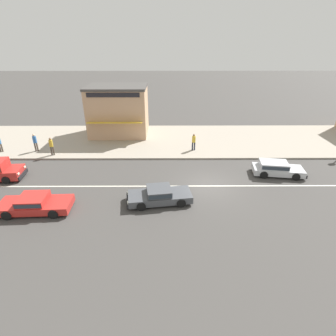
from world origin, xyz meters
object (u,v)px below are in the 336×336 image
hatchback_silver_0 (276,168)px  pedestrian_far_end (194,141)px  sedan_dark_grey_2 (159,195)px  pedestrian_near_clock (51,145)px  shopfront_mid_block (118,111)px  pedestrian_mid_kerb (35,141)px  sedan_red_1 (34,204)px

hatchback_silver_0 → pedestrian_far_end: bearing=141.4°
sedan_dark_grey_2 → pedestrian_near_clock: bearing=142.7°
sedan_dark_grey_2 → pedestrian_near_clock: size_ratio=2.67×
sedan_dark_grey_2 → shopfront_mid_block: (-4.81, 13.85, 2.27)m
pedestrian_mid_kerb → sedan_dark_grey_2: bearing=-35.8°
pedestrian_near_clock → pedestrian_mid_kerb: (-1.92, 0.96, 0.02)m
hatchback_silver_0 → sedan_red_1: (-17.18, -4.90, -0.05)m
pedestrian_near_clock → pedestrian_mid_kerb: 2.15m
pedestrian_far_end → sedan_red_1: bearing=-138.2°
pedestrian_mid_kerb → pedestrian_near_clock: bearing=-26.5°
hatchback_silver_0 → sedan_dark_grey_2: hatchback_silver_0 is taller
sedan_dark_grey_2 → shopfront_mid_block: shopfront_mid_block is taller
pedestrian_near_clock → sedan_dark_grey_2: bearing=-37.3°
sedan_dark_grey_2 → pedestrian_far_end: 9.41m
pedestrian_far_end → pedestrian_mid_kerb: bearing=-179.3°
sedan_red_1 → pedestrian_mid_kerb: bearing=113.4°
hatchback_silver_0 → shopfront_mid_block: bearing=144.9°
hatchback_silver_0 → pedestrian_near_clock: size_ratio=2.48×
sedan_red_1 → pedestrian_mid_kerb: pedestrian_mid_kerb is taller
hatchback_silver_0 → sedan_dark_grey_2: bearing=-157.1°
sedan_dark_grey_2 → pedestrian_mid_kerb: (-12.04, 8.68, 0.62)m
hatchback_silver_0 → sedan_dark_grey_2: size_ratio=0.93×
hatchback_silver_0 → sedan_red_1: bearing=-164.1°
hatchback_silver_0 → pedestrian_far_end: pedestrian_far_end is taller
hatchback_silver_0 → pedestrian_far_end: (-6.19, 4.94, 0.50)m
pedestrian_mid_kerb → hatchback_silver_0: bearing=-12.5°
hatchback_silver_0 → sedan_red_1: size_ratio=0.90×
pedestrian_mid_kerb → pedestrian_far_end: (15.16, 0.19, -0.06)m
pedestrian_far_end → shopfront_mid_block: (-7.92, 4.99, 1.72)m
sedan_red_1 → shopfront_mid_block: shopfront_mid_block is taller
pedestrian_mid_kerb → pedestrian_far_end: size_ratio=1.06×
sedan_dark_grey_2 → pedestrian_mid_kerb: 14.86m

